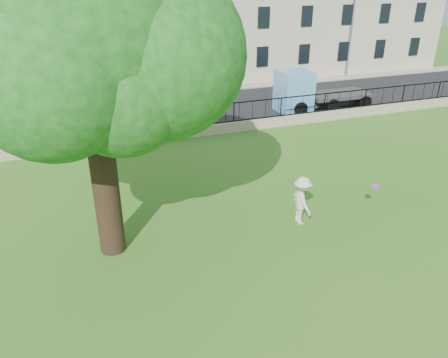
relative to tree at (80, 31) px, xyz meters
name	(u,v)px	position (x,y,z in m)	size (l,w,h in m)	color
ground	(285,255)	(5.30, -2.36, -6.92)	(120.00, 120.00, 0.00)	#2F6618
retaining_wall	(184,133)	(5.30, 9.64, -6.62)	(50.00, 0.40, 0.60)	gray
iron_railing	(183,118)	(5.30, 9.64, -5.77)	(50.00, 0.05, 1.13)	black
street	(164,115)	(5.30, 14.34, -6.92)	(60.00, 9.00, 0.01)	black
sidewalk	(148,95)	(5.30, 19.54, -6.86)	(60.00, 1.40, 0.12)	gray
tree	(80,31)	(0.00, 0.00, 0.00)	(8.27, 6.47, 10.37)	black
man	(302,201)	(6.78, -0.74, -6.01)	(1.18, 0.68, 1.82)	beige
frisbee	(375,186)	(9.30, -1.51, -5.52)	(0.27, 0.27, 0.03)	#9527E1
red_sedan	(23,123)	(-2.98, 13.04, -6.13)	(1.67, 4.80, 1.58)	#A91514
white_van	(164,105)	(5.05, 13.04, -5.89)	(4.94, 1.93, 2.07)	silver
blue_truck	(323,89)	(15.66, 12.04, -5.60)	(6.33, 2.25, 2.65)	#61A9E4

